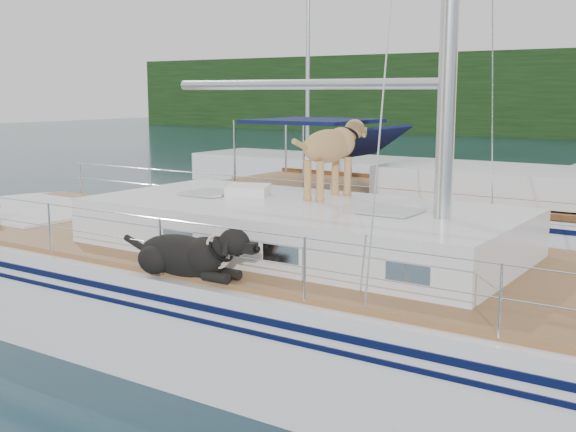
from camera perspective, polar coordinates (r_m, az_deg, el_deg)
The scene contains 4 objects.
ground at distance 9.50m, azimuth -3.22°, elevation -9.43°, with size 120.00×120.00×0.00m, color black.
main_sailboat at distance 9.24m, azimuth -2.78°, elevation -5.57°, with size 12.00×3.83×14.01m.
neighbor_sailboat at distance 14.56m, azimuth 13.07°, elevation -0.36°, with size 11.00×3.50×13.30m.
bg_boat_west at distance 25.19m, azimuth 1.54°, elevation 3.66°, with size 8.00×3.00×11.65m.
Camera 1 is at (5.45, -7.13, 3.12)m, focal length 45.00 mm.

